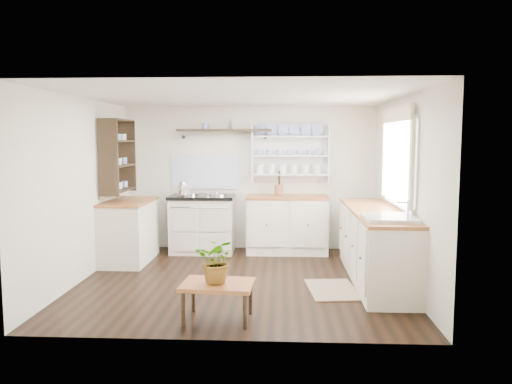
% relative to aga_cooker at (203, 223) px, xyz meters
% --- Properties ---
extents(floor, '(4.00, 3.80, 0.01)m').
position_rel_aga_cooker_xyz_m(floor, '(0.73, -1.57, -0.46)').
color(floor, black).
rests_on(floor, ground).
extents(wall_back, '(4.00, 0.02, 2.30)m').
position_rel_aga_cooker_xyz_m(wall_back, '(0.73, 0.33, 0.69)').
color(wall_back, silver).
rests_on(wall_back, ground).
extents(wall_right, '(0.02, 3.80, 2.30)m').
position_rel_aga_cooker_xyz_m(wall_right, '(2.73, -1.57, 0.69)').
color(wall_right, silver).
rests_on(wall_right, ground).
extents(wall_left, '(0.02, 3.80, 2.30)m').
position_rel_aga_cooker_xyz_m(wall_left, '(-1.27, -1.57, 0.69)').
color(wall_left, silver).
rests_on(wall_left, ground).
extents(ceiling, '(4.00, 3.80, 0.01)m').
position_rel_aga_cooker_xyz_m(ceiling, '(0.73, -1.57, 1.84)').
color(ceiling, white).
rests_on(ceiling, wall_back).
extents(window, '(0.08, 1.55, 1.22)m').
position_rel_aga_cooker_xyz_m(window, '(2.68, -1.42, 1.10)').
color(window, white).
rests_on(window, wall_right).
extents(aga_cooker, '(1.01, 0.70, 0.94)m').
position_rel_aga_cooker_xyz_m(aga_cooker, '(0.00, 0.00, 0.00)').
color(aga_cooker, beige).
rests_on(aga_cooker, floor).
extents(back_cabinets, '(1.27, 0.63, 0.90)m').
position_rel_aga_cooker_xyz_m(back_cabinets, '(1.33, 0.03, -0.00)').
color(back_cabinets, '#EEE7CD').
rests_on(back_cabinets, floor).
extents(right_cabinets, '(0.62, 2.43, 0.90)m').
position_rel_aga_cooker_xyz_m(right_cabinets, '(2.43, -1.47, -0.00)').
color(right_cabinets, '#EEE7CD').
rests_on(right_cabinets, floor).
extents(belfast_sink, '(0.55, 0.60, 0.45)m').
position_rel_aga_cooker_xyz_m(belfast_sink, '(2.43, -2.22, 0.34)').
color(belfast_sink, white).
rests_on(belfast_sink, right_cabinets).
extents(left_cabinets, '(0.62, 1.13, 0.90)m').
position_rel_aga_cooker_xyz_m(left_cabinets, '(-0.97, -0.67, -0.00)').
color(left_cabinets, '#EEE7CD').
rests_on(left_cabinets, floor).
extents(plate_rack, '(1.20, 0.22, 0.90)m').
position_rel_aga_cooker_xyz_m(plate_rack, '(1.38, 0.29, 1.09)').
color(plate_rack, white).
rests_on(plate_rack, wall_back).
extents(high_shelf, '(1.50, 0.29, 0.16)m').
position_rel_aga_cooker_xyz_m(high_shelf, '(0.33, 0.21, 1.45)').
color(high_shelf, black).
rests_on(high_shelf, wall_back).
extents(left_shelving, '(0.28, 0.80, 1.05)m').
position_rel_aga_cooker_xyz_m(left_shelving, '(-1.11, -0.67, 1.09)').
color(left_shelving, black).
rests_on(left_shelving, wall_left).
extents(kettle, '(0.17, 0.17, 0.21)m').
position_rel_aga_cooker_xyz_m(kettle, '(-0.28, -0.12, 0.57)').
color(kettle, silver).
rests_on(kettle, aga_cooker).
extents(utensil_crock, '(0.13, 0.13, 0.15)m').
position_rel_aga_cooker_xyz_m(utensil_crock, '(1.19, 0.11, 0.53)').
color(utensil_crock, brown).
rests_on(utensil_crock, back_cabinets).
extents(center_table, '(0.73, 0.55, 0.38)m').
position_rel_aga_cooker_xyz_m(center_table, '(0.62, -2.97, -0.13)').
color(center_table, brown).
rests_on(center_table, floor).
extents(potted_plant, '(0.45, 0.40, 0.45)m').
position_rel_aga_cooker_xyz_m(potted_plant, '(0.62, -2.97, 0.14)').
color(potted_plant, '#3F7233').
rests_on(potted_plant, center_table).
extents(floor_rug, '(0.63, 0.90, 0.02)m').
position_rel_aga_cooker_xyz_m(floor_rug, '(1.85, -1.94, -0.45)').
color(floor_rug, olive).
rests_on(floor_rug, floor).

